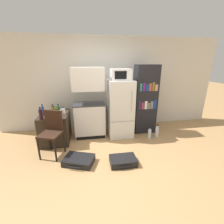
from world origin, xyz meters
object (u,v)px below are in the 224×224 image
at_px(bottle_amber_beer, 53,109).
at_px(water_bottle_front, 149,134).
at_px(refrigerator, 120,109).
at_px(microwave, 121,74).
at_px(bottle_wine_dark, 41,114).
at_px(water_bottle_middle, 157,131).
at_px(bottle_olive_oil, 54,112).
at_px(bottle_blue_soda, 43,111).
at_px(suitcase_large_flat, 123,161).
at_px(bottle_green_tall, 59,110).
at_px(bookshelf, 145,100).
at_px(bowl, 60,111).
at_px(suitcase_small_flat, 79,160).
at_px(kitchen_hutch, 89,107).
at_px(chair, 52,129).
at_px(bottle_milk_white, 63,111).
at_px(side_table, 56,128).

xyz_separation_m(bottle_amber_beer, water_bottle_front, (2.40, -0.38, -0.68)).
distance_m(refrigerator, microwave, 0.87).
distance_m(bottle_wine_dark, bottle_amber_beer, 0.47).
bearing_deg(bottle_wine_dark, water_bottle_middle, 2.56).
height_order(bottle_olive_oil, bottle_blue_soda, bottle_blue_soda).
relative_size(microwave, bottle_amber_beer, 2.24).
bearing_deg(water_bottle_front, suitcase_large_flat, -135.83).
bearing_deg(bottle_amber_beer, bottle_green_tall, -42.57).
relative_size(bookshelf, water_bottle_front, 6.03).
bearing_deg(bottle_amber_beer, bottle_wine_dark, -110.42).
height_order(bottle_olive_oil, bowl, bottle_olive_oil).
bearing_deg(bottle_green_tall, suitcase_small_flat, -64.94).
xyz_separation_m(kitchen_hutch, microwave, (0.80, -0.08, 0.80)).
distance_m(suitcase_large_flat, water_bottle_middle, 1.51).
bearing_deg(bottle_green_tall, bottle_olive_oil, -118.82).
bearing_deg(bowl, bottle_amber_beer, -169.73).
xyz_separation_m(bottle_green_tall, chair, (-0.07, -0.53, -0.25)).
xyz_separation_m(refrigerator, chair, (-1.59, -0.65, -0.16)).
relative_size(bottle_milk_white, bowl, 1.19).
distance_m(bottle_milk_white, chair, 0.59).
bearing_deg(bottle_amber_beer, refrigerator, -1.01).
bearing_deg(refrigerator, kitchen_hutch, 174.36).
relative_size(bottle_blue_soda, chair, 0.28).
bearing_deg(kitchen_hutch, water_bottle_front, -15.97).
bearing_deg(kitchen_hutch, side_table, -169.32).
relative_size(refrigerator, bottle_green_tall, 5.98).
distance_m(bottle_amber_beer, suitcase_small_flat, 1.49).
distance_m(suitcase_small_flat, water_bottle_middle, 2.17).
relative_size(bottle_amber_beer, bottle_blue_soda, 0.82).
distance_m(side_table, refrigerator, 1.70).
relative_size(bottle_wine_dark, bottle_blue_soda, 1.04).
distance_m(bottle_milk_white, water_bottle_middle, 2.46).
relative_size(chair, water_bottle_middle, 2.82).
xyz_separation_m(bookshelf, bowl, (-2.25, -0.06, -0.18)).
xyz_separation_m(bottle_olive_oil, water_bottle_front, (2.32, -0.09, -0.70)).
relative_size(microwave, water_bottle_middle, 1.43).
bearing_deg(bowl, kitchen_hutch, 1.70).
height_order(chair, water_bottle_front, chair).
relative_size(bottle_milk_white, water_bottle_front, 0.56).
relative_size(microwave, bottle_milk_white, 2.87).
distance_m(kitchen_hutch, bookshelf, 1.52).
bearing_deg(suitcase_small_flat, bottle_milk_white, 129.85).
height_order(bottle_wine_dark, water_bottle_middle, bottle_wine_dark).
bearing_deg(bottle_milk_white, microwave, 5.22).
xyz_separation_m(side_table, kitchen_hutch, (0.85, 0.16, 0.46)).
bearing_deg(bottle_wine_dark, microwave, 12.47).
bearing_deg(kitchen_hutch, bottle_amber_beer, -176.79).
xyz_separation_m(chair, water_bottle_front, (2.31, 0.30, -0.45)).
xyz_separation_m(bottle_wine_dark, bowl, (0.32, 0.47, -0.10)).
relative_size(refrigerator, bottle_olive_oil, 5.84).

